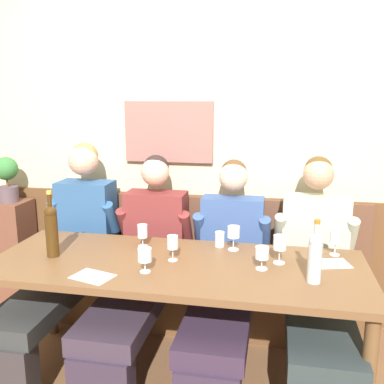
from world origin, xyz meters
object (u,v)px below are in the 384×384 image
at_px(wine_bottle_green_tall, 315,256).
at_px(wine_glass_center_front, 336,238).
at_px(wine_glass_mid_left, 262,254).
at_px(wine_glass_mid_right, 143,232).
at_px(wine_glass_near_bucket, 280,244).
at_px(person_center_left_seat, 226,271).
at_px(wine_glass_right_end, 145,255).
at_px(water_tumbler_left, 220,239).
at_px(wine_glass_left_end, 173,243).
at_px(wall_bench, 197,288).
at_px(wine_glass_center_rear, 234,233).
at_px(person_right_seat, 69,246).
at_px(wine_bottle_amber_mid, 52,229).
at_px(potted_plant, 7,177).
at_px(person_left_seat, 318,274).
at_px(dining_table, 176,276).
at_px(person_center_right_seat, 143,261).

bearing_deg(wine_bottle_green_tall, wine_glass_center_front, 70.17).
bearing_deg(wine_glass_mid_left, wine_glass_mid_right, 163.22).
bearing_deg(wine_glass_near_bucket, person_center_left_seat, 150.25).
relative_size(wine_bottle_green_tall, wine_glass_right_end, 2.46).
bearing_deg(water_tumbler_left, wine_glass_left_end, -129.17).
height_order(wall_bench, wine_glass_left_end, wall_bench).
bearing_deg(person_center_left_seat, water_tumbler_left, 149.85).
relative_size(person_center_left_seat, wine_bottle_green_tall, 3.78).
bearing_deg(wine_glass_left_end, wine_glass_center_rear, 36.95).
distance_m(person_right_seat, water_tumbler_left, 1.07).
xyz_separation_m(wine_bottle_amber_mid, wine_glass_mid_left, (1.22, 0.04, -0.08)).
xyz_separation_m(person_right_seat, potted_plant, (-0.68, 0.36, 0.40)).
distance_m(wine_glass_center_rear, wine_glass_mid_right, 0.57).
bearing_deg(wall_bench, person_left_seat, -24.32).
height_order(person_left_seat, wine_bottle_green_tall, person_left_seat).
relative_size(dining_table, wine_glass_right_end, 15.88).
distance_m(wine_bottle_green_tall, wine_glass_near_bucket, 0.29).
relative_size(wine_bottle_green_tall, water_tumbler_left, 3.45).
bearing_deg(wine_glass_mid_right, person_center_left_seat, 7.29).
bearing_deg(wine_glass_right_end, person_center_left_seat, 49.77).
xyz_separation_m(person_left_seat, wine_glass_mid_right, (-1.09, -0.09, 0.23)).
relative_size(wall_bench, wine_glass_center_front, 15.95).
distance_m(wine_glass_center_rear, wine_glass_near_bucket, 0.33).
bearing_deg(person_center_left_seat, wine_bottle_amber_mid, -161.47).
bearing_deg(wine_glass_mid_left, water_tumbler_left, 130.71).
distance_m(wine_bottle_green_tall, wine_glass_center_front, 0.45).
bearing_deg(dining_table, water_tumbler_left, 56.62).
relative_size(wine_bottle_amber_mid, wine_glass_center_front, 2.59).
bearing_deg(person_right_seat, wine_bottle_green_tall, -16.61).
xyz_separation_m(dining_table, wine_bottle_green_tall, (0.75, -0.12, 0.22)).
bearing_deg(person_left_seat, wine_bottle_amber_mid, -167.21).
distance_m(wine_glass_right_end, wine_glass_mid_left, 0.64).
bearing_deg(potted_plant, person_center_left_seat, -13.39).
relative_size(dining_table, person_center_left_seat, 1.71).
height_order(person_center_left_seat, wine_glass_mid_right, person_center_left_seat).
xyz_separation_m(dining_table, wine_glass_right_end, (-0.13, -0.17, 0.18)).
distance_m(person_right_seat, wine_glass_center_rear, 1.17).
relative_size(person_left_seat, potted_plant, 3.64).
bearing_deg(person_center_right_seat, wine_glass_mid_right, -70.03).
bearing_deg(wine_glass_near_bucket, person_left_seat, 40.94).
relative_size(dining_table, wine_glass_near_bucket, 13.13).
xyz_separation_m(person_left_seat, wine_glass_left_end, (-0.84, -0.28, 0.24)).
bearing_deg(wine_glass_left_end, wine_glass_near_bucket, 7.21).
bearing_deg(dining_table, wine_glass_center_rear, 42.42).
height_order(dining_table, wine_glass_center_rear, wine_glass_center_rear).
height_order(person_left_seat, wine_glass_center_rear, person_left_seat).
bearing_deg(water_tumbler_left, wine_glass_near_bucket, -29.80).
xyz_separation_m(person_center_left_seat, person_left_seat, (0.56, 0.02, 0.02)).
bearing_deg(wine_glass_mid_left, wine_glass_near_bucket, 48.89).
height_order(person_right_seat, wine_glass_near_bucket, person_right_seat).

